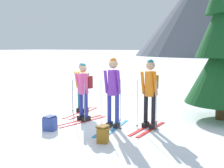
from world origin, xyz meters
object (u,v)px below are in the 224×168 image
skier_in_yellow (82,85)px  backpack_on_snow_beside (50,123)px  skier_in_purple (113,89)px  backpack_on_snow_front (103,134)px  skier_in_pink (84,89)px  skier_in_orange (150,89)px

skier_in_yellow → backpack_on_snow_beside: skier_in_yellow is taller
skier_in_purple → backpack_on_snow_front: skier_in_purple is taller
skier_in_pink → skier_in_yellow: bearing=127.7°
skier_in_pink → skier_in_purple: 1.11m
skier_in_purple → skier_in_orange: (0.86, 0.45, 0.00)m
backpack_on_snow_front → backpack_on_snow_beside: bearing=177.7°
skier_in_purple → backpack_on_snow_front: size_ratio=4.86×
skier_in_yellow → skier_in_orange: size_ratio=0.97×
skier_in_pink → backpack_on_snow_front: (1.43, -1.28, -0.76)m
skier_in_yellow → skier_in_orange: skier_in_orange is taller
skier_in_pink → skier_in_orange: 1.97m
skier_in_yellow → backpack_on_snow_beside: (0.44, -2.06, -0.73)m
skier_in_pink → backpack_on_snow_beside: 1.44m
skier_in_yellow → backpack_on_snow_front: bearing=-45.6°
skier_in_pink → skier_in_purple: bearing=-10.3°
skier_in_yellow → skier_in_purple: skier_in_purple is taller
skier_in_orange → backpack_on_snow_front: 1.83m
skier_in_yellow → skier_in_pink: size_ratio=1.04×
skier_in_yellow → skier_in_purple: size_ratio=0.95×
skier_in_yellow → skier_in_purple: 2.04m
backpack_on_snow_front → skier_in_yellow: bearing=134.4°
backpack_on_snow_front → backpack_on_snow_beside: (-1.65, 0.07, 0.00)m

